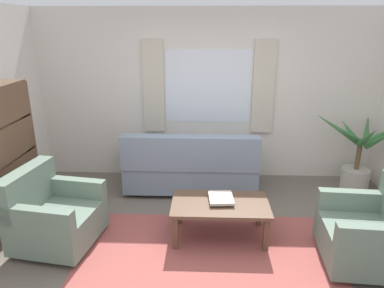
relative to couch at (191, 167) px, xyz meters
The scene contains 11 objects.
ground_plane 1.66m from the couch, 81.52° to the right, with size 6.24×6.24×0.00m, color #6B6056.
wall_back 1.16m from the couch, 69.94° to the left, with size 5.32×0.12×2.60m, color silver.
window_with_curtains 1.25m from the couch, 67.28° to the left, with size 1.98×0.07×1.40m.
area_rug 1.66m from the couch, 81.52° to the right, with size 2.74×1.69×0.01m, color #9E4C47.
couch is the anchor object (origin of this frame).
armchair_left 2.04m from the couch, 136.22° to the right, with size 0.94×0.96×0.88m.
armchair_right 2.50m from the couch, 40.64° to the right, with size 0.88×0.90×0.88m.
coffee_table 1.27m from the couch, 72.43° to the right, with size 1.10×0.64×0.44m.
book_stack_on_table 1.23m from the couch, 71.56° to the right, with size 0.30×0.34×0.05m.
potted_plant 2.45m from the couch, ahead, with size 1.29×1.19×1.16m.
bookshelf 2.35m from the couch, 155.41° to the right, with size 0.30×0.94×1.72m.
Camera 1 is at (-0.03, -3.19, 2.36)m, focal length 33.20 mm.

